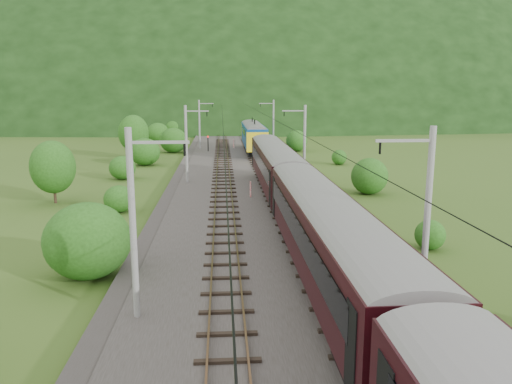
{
  "coord_description": "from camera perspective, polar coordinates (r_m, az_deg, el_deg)",
  "views": [
    {
      "loc": [
        -2.5,
        -20.07,
        9.7
      ],
      "look_at": [
        -0.11,
        14.89,
        2.6
      ],
      "focal_mm": 35.0,
      "sensor_mm": 36.0,
      "label": 1
    }
  ],
  "objects": [
    {
      "name": "ground",
      "position": [
        22.43,
        2.96,
        -14.18
      ],
      "size": [
        600.0,
        600.0,
        0.0
      ],
      "primitive_type": "plane",
      "color": "#314F18",
      "rests_on": "ground"
    },
    {
      "name": "railbed",
      "position": [
        31.65,
        0.8,
        -6.11
      ],
      "size": [
        14.0,
        220.0,
        0.3
      ],
      "primitive_type": "cube",
      "color": "#38332D",
      "rests_on": "ground"
    },
    {
      "name": "track_left",
      "position": [
        31.49,
        -3.58,
        -5.81
      ],
      "size": [
        2.4,
        220.0,
        0.27
      ],
      "color": "brown",
      "rests_on": "railbed"
    },
    {
      "name": "track_right",
      "position": [
        31.87,
        5.13,
        -5.62
      ],
      "size": [
        2.4,
        220.0,
        0.27
      ],
      "color": "brown",
      "rests_on": "railbed"
    },
    {
      "name": "catenary_left",
      "position": [
        52.46,
        -7.9,
        5.65
      ],
      "size": [
        2.54,
        192.28,
        8.0
      ],
      "color": "gray",
      "rests_on": "railbed"
    },
    {
      "name": "catenary_right",
      "position": [
        53.04,
        5.48,
        5.77
      ],
      "size": [
        2.54,
        192.28,
        8.0
      ],
      "color": "gray",
      "rests_on": "railbed"
    },
    {
      "name": "overhead_wires",
      "position": [
        30.29,
        0.84,
        6.53
      ],
      "size": [
        4.83,
        198.0,
        0.03
      ],
      "color": "black",
      "rests_on": "ground"
    },
    {
      "name": "mountain_main",
      "position": [
        280.25,
        -3.45,
        9.44
      ],
      "size": [
        504.0,
        360.0,
        244.0
      ],
      "primitive_type": "ellipsoid",
      "color": "black",
      "rests_on": "ground"
    },
    {
      "name": "mountain_ridge",
      "position": [
        341.1,
        -24.37,
        8.82
      ],
      "size": [
        336.0,
        280.0,
        132.0
      ],
      "primitive_type": "ellipsoid",
      "color": "black",
      "rests_on": "ground"
    },
    {
      "name": "train",
      "position": [
        23.76,
        8.14,
        -3.55
      ],
      "size": [
        3.05,
        121.67,
        5.3
      ],
      "color": "black",
      "rests_on": "ground"
    },
    {
      "name": "hazard_post_near",
      "position": [
        84.69,
        -2.54,
        5.56
      ],
      "size": [
        0.16,
        0.16,
        1.46
      ],
      "primitive_type": "cylinder",
      "color": "red",
      "rests_on": "railbed"
    },
    {
      "name": "hazard_post_far",
      "position": [
        45.0,
        -0.63,
        0.32
      ],
      "size": [
        0.15,
        0.15,
        1.43
      ],
      "primitive_type": "cylinder",
      "color": "red",
      "rests_on": "railbed"
    },
    {
      "name": "signal",
      "position": [
        79.94,
        -5.51,
        5.68
      ],
      "size": [
        0.27,
        0.27,
        2.46
      ],
      "color": "black",
      "rests_on": "railbed"
    },
    {
      "name": "vegetation_left",
      "position": [
        44.52,
        -17.52,
        1.51
      ],
      "size": [
        11.84,
        144.49,
        6.35
      ],
      "color": "#224D14",
      "rests_on": "ground"
    },
    {
      "name": "vegetation_right",
      "position": [
        43.38,
        14.43,
        0.11
      ],
      "size": [
        6.21,
        101.3,
        3.21
      ],
      "color": "#224D14",
      "rests_on": "ground"
    }
  ]
}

